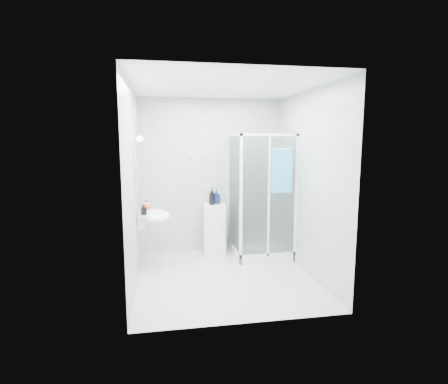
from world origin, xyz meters
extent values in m
cube|color=silver|center=(0.00, 0.00, 1.30)|extent=(2.40, 2.60, 2.60)
cube|color=silver|center=(0.00, 0.00, 0.00)|extent=(2.40, 2.60, 0.01)
cube|color=white|center=(0.00, 0.00, 2.60)|extent=(2.40, 2.60, 0.01)
cube|color=silver|center=(0.75, 0.85, 0.06)|extent=(0.90, 0.90, 0.12)
cube|color=white|center=(0.32, 0.85, 1.98)|extent=(0.04, 0.90, 0.04)
cube|color=white|center=(0.75, 0.42, 1.98)|extent=(0.90, 0.04, 0.04)
cube|color=white|center=(0.32, 0.42, 1.00)|extent=(0.04, 0.04, 2.00)
cube|color=white|center=(0.31, 0.85, 1.04)|extent=(0.02, 0.82, 1.84)
cube|color=white|center=(0.75, 0.41, 1.04)|extent=(0.82, 0.02, 1.84)
cube|color=white|center=(0.75, 0.42, 1.04)|extent=(0.03, 0.04, 1.84)
cylinder|color=silver|center=(0.75, 1.24, 1.35)|extent=(0.02, 0.02, 1.00)
cylinder|color=silver|center=(0.75, 1.21, 1.82)|extent=(0.09, 0.05, 0.09)
cylinder|color=silver|center=(0.80, 1.27, 1.05)|extent=(0.12, 0.04, 0.12)
cylinder|color=silver|center=(1.03, 0.38, 1.78)|extent=(0.03, 0.05, 0.03)
cube|color=silver|center=(-1.14, 0.45, 0.75)|extent=(0.10, 0.40, 0.18)
ellipsoid|color=silver|center=(-0.96, 0.45, 0.80)|extent=(0.46, 0.56, 0.20)
cube|color=silver|center=(-1.08, 0.45, 0.85)|extent=(0.16, 0.50, 0.02)
cylinder|color=silver|center=(-1.14, 0.45, 0.93)|extent=(0.04, 0.04, 0.16)
cylinder|color=silver|center=(-1.09, 0.45, 0.99)|extent=(0.12, 0.02, 0.02)
cube|color=white|center=(-1.19, 0.45, 1.50)|extent=(0.02, 0.60, 0.70)
cylinder|color=silver|center=(-1.17, 0.29, 1.92)|extent=(0.05, 0.04, 0.04)
sphere|color=white|center=(-1.13, 0.29, 1.92)|extent=(0.08, 0.08, 0.08)
cylinder|color=silver|center=(-1.17, 0.61, 1.92)|extent=(0.05, 0.04, 0.04)
sphere|color=white|center=(-1.13, 0.61, 1.92)|extent=(0.08, 0.08, 0.08)
cylinder|color=silver|center=(-0.35, 1.27, 1.62)|extent=(0.02, 0.04, 0.02)
sphere|color=silver|center=(-0.35, 1.25, 1.62)|extent=(0.03, 0.03, 0.03)
cylinder|color=silver|center=(-0.15, 1.27, 1.62)|extent=(0.02, 0.04, 0.02)
sphere|color=silver|center=(-0.15, 1.25, 1.62)|extent=(0.03, 0.03, 0.03)
cube|color=white|center=(0.00, 1.03, 0.42)|extent=(0.36, 0.36, 0.85)
cube|color=white|center=(0.00, 0.86, 0.42)|extent=(0.31, 0.02, 0.72)
sphere|color=#B8871A|center=(0.11, 0.85, 0.47)|extent=(0.03, 0.03, 0.03)
cube|color=#3597C8|center=(0.93, 0.36, 1.44)|extent=(0.31, 0.04, 0.64)
cylinder|color=#3597C8|center=(0.93, 0.36, 1.76)|extent=(0.31, 0.05, 0.05)
imported|color=black|center=(-0.04, 1.00, 0.98)|extent=(0.14, 0.14, 0.28)
imported|color=#0B1B42|center=(0.04, 1.07, 0.97)|extent=(0.12, 0.12, 0.24)
imported|color=#B03B14|center=(-1.08, 0.57, 0.94)|extent=(0.16, 0.16, 0.16)
imported|color=black|center=(-1.10, 0.29, 0.94)|extent=(0.09, 0.09, 0.16)
camera|label=1|loc=(-0.81, -4.62, 1.88)|focal=28.00mm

